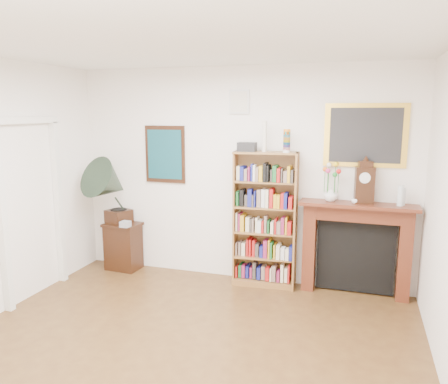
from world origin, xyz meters
name	(u,v)px	position (x,y,z in m)	size (l,w,h in m)	color
room	(152,220)	(0.00, 0.00, 1.40)	(4.51, 5.01, 2.81)	#4B2E16
door_casing	(31,194)	(-2.21, 1.20, 1.26)	(0.08, 1.02, 2.17)	white
teal_poster	(165,154)	(-1.05, 2.48, 1.65)	(0.58, 0.04, 0.78)	black
small_picture	(239,102)	(0.00, 2.48, 2.35)	(0.26, 0.04, 0.30)	white
gilt_painting	(365,135)	(1.55, 2.48, 1.95)	(0.95, 0.04, 0.75)	gold
bookshelf	(265,212)	(0.39, 2.34, 0.97)	(0.82, 0.35, 2.00)	brown
side_cabinet	(123,246)	(-1.66, 2.30, 0.34)	(0.49, 0.36, 0.67)	black
fireplace	(356,240)	(1.52, 2.40, 0.68)	(1.37, 0.34, 1.16)	#502412
gramophone	(111,186)	(-1.73, 2.18, 1.22)	(0.80, 0.89, 0.97)	black
cd_stack	(125,224)	(-1.51, 2.14, 0.71)	(0.12, 0.12, 0.08)	silver
mantel_clock	(365,183)	(1.57, 2.35, 1.40)	(0.24, 0.16, 0.50)	black
flower_vase	(331,194)	(1.19, 2.37, 1.24)	(0.16, 0.16, 0.17)	white
teacup	(355,201)	(1.48, 2.31, 1.19)	(0.08, 0.08, 0.06)	white
bottle_left	(401,196)	(1.97, 2.34, 1.28)	(0.07, 0.07, 0.24)	silver
bottle_right	(403,197)	(2.00, 2.39, 1.26)	(0.06, 0.06, 0.20)	silver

